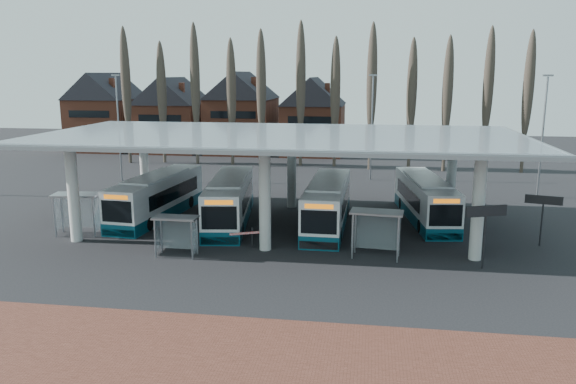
# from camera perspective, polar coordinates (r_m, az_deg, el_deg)

# --- Properties ---
(ground) EXTENTS (140.00, 140.00, 0.00)m
(ground) POSITION_cam_1_polar(r_m,az_deg,el_deg) (31.22, -3.19, -7.24)
(ground) COLOR black
(ground) RESTS_ON ground
(brick_strip) EXTENTS (70.00, 10.00, 0.03)m
(brick_strip) POSITION_cam_1_polar(r_m,az_deg,el_deg) (20.64, -10.29, -17.99)
(brick_strip) COLOR brown
(brick_strip) RESTS_ON ground
(station_canopy) EXTENTS (32.00, 16.00, 6.34)m
(station_canopy) POSITION_cam_1_polar(r_m,az_deg,el_deg) (37.64, -0.81, 4.98)
(station_canopy) COLOR silver
(station_canopy) RESTS_ON ground
(poplar_row) EXTENTS (45.10, 1.10, 14.50)m
(poplar_row) POSITION_cam_1_polar(r_m,az_deg,el_deg) (62.18, 2.99, 10.57)
(poplar_row) COLOR #473D33
(poplar_row) RESTS_ON ground
(townhouse_row) EXTENTS (36.80, 10.30, 12.25)m
(townhouse_row) POSITION_cam_1_polar(r_m,az_deg,el_deg) (76.18, -8.20, 8.58)
(townhouse_row) COLOR brown
(townhouse_row) RESTS_ON ground
(lamp_post_a) EXTENTS (0.80, 0.16, 10.17)m
(lamp_post_a) POSITION_cam_1_polar(r_m,az_deg,el_deg) (56.49, -16.82, 6.45)
(lamp_post_a) COLOR slate
(lamp_post_a) RESTS_ON ground
(lamp_post_b) EXTENTS (0.80, 0.16, 10.17)m
(lamp_post_b) POSITION_cam_1_polar(r_m,az_deg,el_deg) (55.08, 8.50, 6.70)
(lamp_post_b) COLOR slate
(lamp_post_b) RESTS_ON ground
(lamp_post_c) EXTENTS (0.80, 0.16, 10.17)m
(lamp_post_c) POSITION_cam_1_polar(r_m,az_deg,el_deg) (51.04, 24.45, 5.36)
(lamp_post_c) COLOR slate
(lamp_post_c) RESTS_ON ground
(bus_0) EXTENTS (3.39, 11.38, 3.11)m
(bus_0) POSITION_cam_1_polar(r_m,az_deg,el_deg) (41.85, -13.08, -0.48)
(bus_0) COLOR white
(bus_0) RESTS_ON ground
(bus_1) EXTENTS (4.03, 11.70, 3.19)m
(bus_1) POSITION_cam_1_polar(r_m,az_deg,el_deg) (39.56, -5.92, -0.89)
(bus_1) COLOR white
(bus_1) RESTS_ON ground
(bus_2) EXTENTS (2.54, 11.38, 3.16)m
(bus_2) POSITION_cam_1_polar(r_m,az_deg,el_deg) (38.42, 4.04, -1.27)
(bus_2) COLOR white
(bus_2) RESTS_ON ground
(bus_3) EXTENTS (3.84, 11.15, 3.04)m
(bus_3) POSITION_cam_1_polar(r_m,az_deg,el_deg) (41.18, 13.74, -0.77)
(bus_3) COLOR white
(bus_3) RESTS_ON ground
(shelter_0) EXTENTS (3.09, 1.84, 2.70)m
(shelter_0) POSITION_cam_1_polar(r_m,az_deg,el_deg) (38.70, -20.59, -1.19)
(shelter_0) COLOR gray
(shelter_0) RESTS_ON ground
(shelter_1) EXTENTS (2.51, 1.27, 2.32)m
(shelter_1) POSITION_cam_1_polar(r_m,az_deg,el_deg) (32.62, -11.25, -3.51)
(shelter_1) COLOR gray
(shelter_1) RESTS_ON ground
(shelter_2) EXTENTS (3.05, 1.75, 2.71)m
(shelter_2) POSITION_cam_1_polar(r_m,az_deg,el_deg) (32.08, 9.00, -3.16)
(shelter_2) COLOR gray
(shelter_2) RESTS_ON ground
(info_sign_0) EXTENTS (2.22, 0.92, 3.45)m
(info_sign_0) POSITION_cam_1_polar(r_m,az_deg,el_deg) (31.36, 19.48, -2.31)
(info_sign_0) COLOR black
(info_sign_0) RESTS_ON ground
(info_sign_1) EXTENTS (2.06, 0.63, 3.12)m
(info_sign_1) POSITION_cam_1_polar(r_m,az_deg,el_deg) (36.85, 24.52, -1.10)
(info_sign_1) COLOR black
(info_sign_1) RESTS_ON ground
(barrier) EXTENTS (2.28, 1.15, 1.22)m
(barrier) POSITION_cam_1_polar(r_m,az_deg,el_deg) (33.35, -3.81, -4.27)
(barrier) COLOR black
(barrier) RESTS_ON ground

